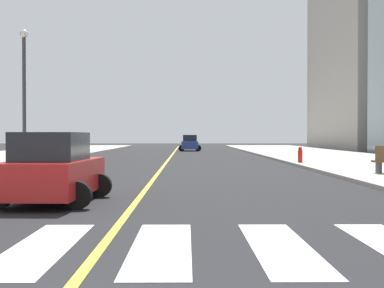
{
  "coord_description": "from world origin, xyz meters",
  "views": [
    {
      "loc": [
        1.29,
        -4.19,
        1.69
      ],
      "look_at": [
        1.54,
        23.46,
        1.25
      ],
      "focal_mm": 50.93,
      "sensor_mm": 36.0,
      "label": 1
    }
  ],
  "objects_px": {
    "fire_hydrant": "(300,155)",
    "car_green_nearest": "(42,155)",
    "car_red_third": "(53,170)",
    "street_lamp": "(24,85)",
    "car_blue_second": "(190,143)"
  },
  "relations": [
    {
      "from": "fire_hydrant",
      "to": "car_green_nearest",
      "type": "bearing_deg",
      "value": -155.61
    },
    {
      "from": "car_red_third",
      "to": "fire_hydrant",
      "type": "distance_m",
      "value": 19.84
    },
    {
      "from": "car_red_third",
      "to": "street_lamp",
      "type": "height_order",
      "value": "street_lamp"
    },
    {
      "from": "car_blue_second",
      "to": "car_red_third",
      "type": "height_order",
      "value": "car_red_third"
    },
    {
      "from": "car_red_third",
      "to": "fire_hydrant",
      "type": "relative_size",
      "value": 4.52
    },
    {
      "from": "car_green_nearest",
      "to": "fire_hydrant",
      "type": "distance_m",
      "value": 14.37
    },
    {
      "from": "car_red_third",
      "to": "fire_hydrant",
      "type": "xyz_separation_m",
      "value": [
        9.79,
        17.25,
        -0.25
      ]
    },
    {
      "from": "street_lamp",
      "to": "car_blue_second",
      "type": "bearing_deg",
      "value": 71.72
    },
    {
      "from": "car_red_third",
      "to": "street_lamp",
      "type": "distance_m",
      "value": 18.2
    },
    {
      "from": "car_green_nearest",
      "to": "car_blue_second",
      "type": "bearing_deg",
      "value": 77.52
    },
    {
      "from": "street_lamp",
      "to": "fire_hydrant",
      "type": "bearing_deg",
      "value": 1.41
    },
    {
      "from": "car_blue_second",
      "to": "car_red_third",
      "type": "relative_size",
      "value": 0.97
    },
    {
      "from": "car_green_nearest",
      "to": "car_red_third",
      "type": "height_order",
      "value": "car_red_third"
    },
    {
      "from": "car_blue_second",
      "to": "street_lamp",
      "type": "bearing_deg",
      "value": 72.59
    },
    {
      "from": "car_green_nearest",
      "to": "street_lamp",
      "type": "xyz_separation_m",
      "value": [
        -2.45,
        5.55,
        3.74
      ]
    }
  ]
}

